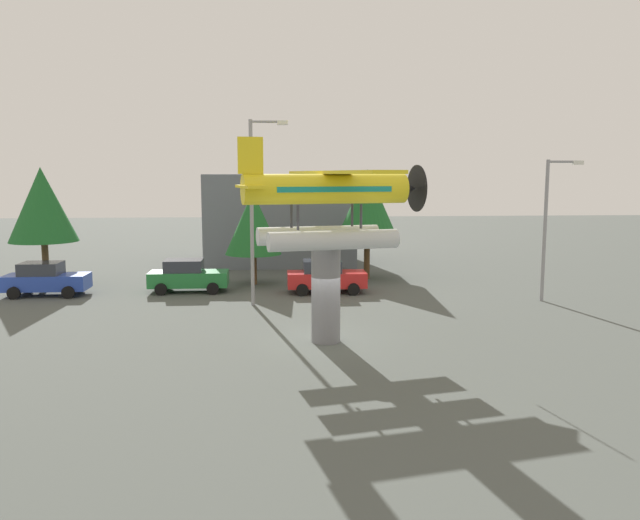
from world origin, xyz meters
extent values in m
plane|color=#4C514C|center=(0.00, 0.00, 0.00)|extent=(140.00, 140.00, 0.00)
cylinder|color=slate|center=(0.00, 0.00, 1.82)|extent=(1.10, 1.10, 3.63)
cylinder|color=silver|center=(0.21, -0.98, 3.98)|extent=(4.84, 1.68, 0.70)
cylinder|color=#333338|center=(1.28, -0.24, 4.78)|extent=(0.12, 0.12, 0.90)
cylinder|color=#333338|center=(-1.07, -0.74, 4.78)|extent=(0.12, 0.12, 0.90)
cylinder|color=silver|center=(-0.21, 0.98, 3.98)|extent=(4.84, 1.68, 0.70)
cylinder|color=#333338|center=(1.07, 0.74, 4.78)|extent=(0.12, 0.12, 0.90)
cylinder|color=#333338|center=(-1.28, 0.24, 4.78)|extent=(0.12, 0.12, 0.90)
cylinder|color=yellow|center=(0.00, 0.00, 5.78)|extent=(6.29, 2.37, 1.10)
cube|color=teal|center=(0.20, 0.04, 5.78)|extent=(4.48, 2.02, 0.20)
cone|color=#262628|center=(3.18, 0.68, 5.78)|extent=(0.87, 1.01, 0.88)
cylinder|color=black|center=(3.57, 0.76, 5.78)|extent=(0.41, 1.77, 1.80)
cube|color=yellow|center=(0.39, 0.08, 6.39)|extent=(3.24, 10.40, 0.12)
cube|color=yellow|center=(-2.74, -0.58, 5.88)|extent=(1.27, 2.88, 0.10)
cube|color=yellow|center=(-2.74, -0.58, 6.98)|extent=(0.91, 0.30, 1.30)
cube|color=#2847B7|center=(-13.82, 10.17, 0.72)|extent=(4.20, 1.70, 0.80)
cube|color=#2D333D|center=(-14.07, 10.17, 1.44)|extent=(2.00, 1.56, 0.64)
cylinder|color=black|center=(-12.47, 9.27, 0.32)|extent=(0.64, 0.22, 0.64)
cylinder|color=black|center=(-12.47, 11.07, 0.32)|extent=(0.64, 0.22, 0.64)
cylinder|color=black|center=(-15.17, 9.27, 0.32)|extent=(0.64, 0.22, 0.64)
cylinder|color=black|center=(-15.17, 11.07, 0.32)|extent=(0.64, 0.22, 0.64)
cube|color=#237A38|center=(-6.53, 10.67, 0.72)|extent=(4.20, 1.70, 0.80)
cube|color=#2D333D|center=(-6.78, 10.67, 1.44)|extent=(2.00, 1.56, 0.64)
cylinder|color=black|center=(-5.18, 9.77, 0.32)|extent=(0.64, 0.22, 0.64)
cylinder|color=black|center=(-5.18, 11.57, 0.32)|extent=(0.64, 0.22, 0.64)
cylinder|color=black|center=(-7.88, 9.77, 0.32)|extent=(0.64, 0.22, 0.64)
cylinder|color=black|center=(-7.88, 11.57, 0.32)|extent=(0.64, 0.22, 0.64)
cube|color=red|center=(0.87, 9.93, 0.72)|extent=(4.20, 1.70, 0.80)
cube|color=#2D333D|center=(0.62, 9.93, 1.44)|extent=(2.00, 1.56, 0.64)
cylinder|color=black|center=(2.22, 9.03, 0.32)|extent=(0.64, 0.22, 0.64)
cylinder|color=black|center=(2.22, 10.83, 0.32)|extent=(0.64, 0.22, 0.64)
cylinder|color=black|center=(-0.48, 9.03, 0.32)|extent=(0.64, 0.22, 0.64)
cylinder|color=black|center=(-0.48, 10.83, 0.32)|extent=(0.64, 0.22, 0.64)
cylinder|color=gray|center=(-2.98, 6.99, 4.43)|extent=(0.18, 0.18, 8.87)
cylinder|color=gray|center=(-2.18, 6.99, 8.77)|extent=(1.60, 0.12, 0.12)
cube|color=silver|center=(-1.48, 6.99, 8.72)|extent=(0.50, 0.28, 0.20)
cylinder|color=gray|center=(11.47, 6.91, 3.51)|extent=(0.18, 0.18, 7.03)
cylinder|color=gray|center=(12.27, 6.91, 6.93)|extent=(1.60, 0.12, 0.12)
cube|color=silver|center=(12.97, 6.91, 6.88)|extent=(0.50, 0.28, 0.20)
cube|color=slate|center=(-1.49, 22.00, 3.15)|extent=(10.26, 7.47, 6.30)
cylinder|color=brown|center=(-14.72, 12.68, 1.29)|extent=(0.36, 0.36, 2.59)
cone|color=#1E6028|center=(-14.72, 12.68, 4.65)|extent=(3.72, 3.72, 4.13)
cylinder|color=brown|center=(-3.11, 12.82, 0.88)|extent=(0.36, 0.36, 1.76)
cone|color=#1E6028|center=(-3.11, 12.82, 3.56)|extent=(3.23, 3.23, 3.59)
cylinder|color=brown|center=(3.68, 14.22, 1.10)|extent=(0.36, 0.36, 2.20)
cone|color=#1E6028|center=(3.68, 14.22, 4.41)|extent=(3.97, 3.97, 4.41)
camera|label=1|loc=(-1.95, -23.25, 6.34)|focal=35.32mm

